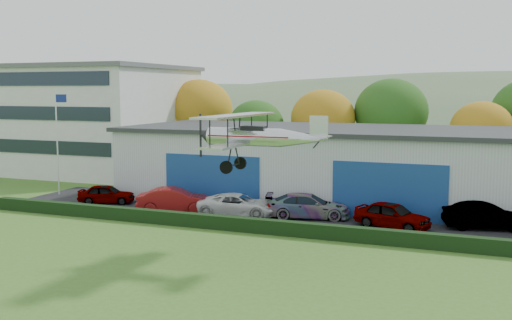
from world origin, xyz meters
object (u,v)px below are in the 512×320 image
(car_5, at_px, (486,216))
(car_4, at_px, (392,215))
(hangar, at_px, (402,167))
(flagpole, at_px, (58,133))
(office_block, at_px, (79,118))
(car_0, at_px, (106,194))
(car_1, at_px, (174,200))
(car_2, at_px, (238,205))
(car_3, at_px, (308,206))
(biplane, at_px, (255,135))

(car_5, bearing_deg, car_4, 95.27)
(hangar, relative_size, flagpole, 5.08)
(office_block, xyz_separation_m, car_5, (38.62, -13.40, -4.38))
(car_0, distance_m, car_1, 6.03)
(hangar, relative_size, office_block, 1.97)
(flagpole, distance_m, car_1, 12.34)
(car_0, relative_size, car_2, 0.77)
(car_0, relative_size, car_5, 0.82)
(flagpole, height_order, car_1, flagpole)
(car_1, xyz_separation_m, car_3, (8.69, 1.42, -0.04))
(car_3, height_order, biplane, biplane)
(car_1, bearing_deg, biplane, -152.95)
(hangar, distance_m, biplane, 17.12)
(flagpole, height_order, car_5, flagpole)
(car_0, xyz_separation_m, car_1, (5.96, -0.91, 0.13))
(car_1, relative_size, car_3, 0.93)
(office_block, relative_size, flagpole, 2.57)
(hangar, relative_size, car_0, 10.40)
(car_3, height_order, car_5, car_5)
(car_5, bearing_deg, car_1, 83.99)
(car_3, xyz_separation_m, biplane, (-0.02, -8.94, 5.06))
(car_2, xyz_separation_m, car_4, (9.63, 0.21, 0.05))
(biplane, bearing_deg, car_5, 42.86)
(office_block, xyz_separation_m, car_0, (13.56, -14.70, -4.50))
(flagpole, distance_m, car_4, 25.82)
(car_1, xyz_separation_m, biplane, (8.67, -7.52, 5.02))
(car_3, xyz_separation_m, car_4, (5.34, -0.85, -0.00))
(flagpole, bearing_deg, biplane, -26.79)
(flagpole, distance_m, car_2, 16.45)
(hangar, bearing_deg, car_2, -137.85)
(biplane, bearing_deg, car_2, 118.33)
(car_0, bearing_deg, hangar, -88.42)
(biplane, bearing_deg, car_4, 56.36)
(hangar, distance_m, flagpole, 25.68)
(car_0, height_order, car_3, car_3)
(car_3, bearing_deg, car_1, 84.76)
(car_4, xyz_separation_m, biplane, (-5.36, -8.09, 5.06))
(car_3, bearing_deg, flagpole, 72.09)
(car_2, bearing_deg, car_1, 85.65)
(car_1, xyz_separation_m, car_2, (4.39, 0.36, -0.09))
(office_block, bearing_deg, hangar, -12.01)
(hangar, xyz_separation_m, car_1, (-13.48, -8.59, -1.81))
(car_2, distance_m, car_4, 9.63)
(car_2, bearing_deg, car_0, 77.94)
(car_2, relative_size, car_4, 1.14)
(car_0, distance_m, biplane, 17.65)
(biplane, bearing_deg, car_1, 138.90)
(office_block, bearing_deg, car_4, -24.15)
(flagpole, bearing_deg, office_block, 121.97)
(office_block, height_order, car_4, office_block)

